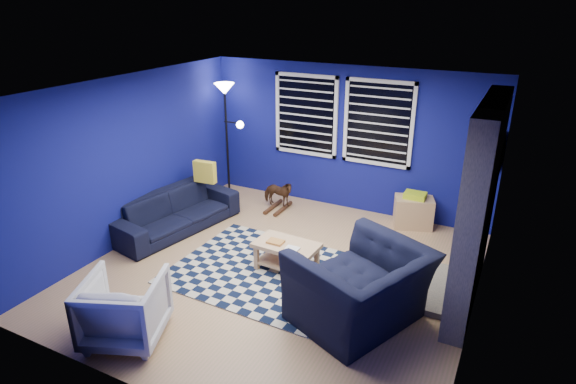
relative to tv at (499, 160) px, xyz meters
The scene contains 18 objects.
floor 3.46m from the tv, 140.73° to the right, with size 5.00×5.00×0.00m, color tan.
ceiling 3.35m from the tv, 140.73° to the right, with size 5.00×5.00×0.00m, color white.
wall_back 2.50m from the tv, 168.45° to the left, with size 5.00×5.00×0.00m, color navy.
wall_left 5.34m from the tv, 157.98° to the right, with size 5.00×5.00×0.00m, color navy.
wall_right 2.01m from the tv, 88.45° to the right, with size 5.00×5.00×0.00m, color navy.
fireplace 1.52m from the tv, 93.32° to the right, with size 0.65×2.00×2.50m.
window_left 3.24m from the tv, behind, with size 1.17×0.06×1.42m.
window_right 1.96m from the tv, 166.32° to the left, with size 1.17×0.06×1.42m.
tv is the anchor object (origin of this frame).
rug 3.59m from the tv, 141.21° to the right, with size 2.50×2.00×0.02m, color black.
sofa 4.94m from the tv, 160.76° to the right, with size 0.83×2.13×0.62m, color black.
armchair_big 2.93m from the tv, 113.66° to the right, with size 1.23×1.41×0.91m, color black.
armchair_bent 5.26m from the tv, 129.78° to the right, with size 0.81×0.83×0.76m, color gray.
rocking_horse 3.61m from the tv, behind, with size 0.56×0.26×0.48m, color #4A2F17.
coffee_table 3.24m from the tv, 141.02° to the right, with size 0.89×0.54×0.43m.
cabinet 1.63m from the tv, 167.65° to the left, with size 0.70×0.58×0.59m.
floor_lamp 4.58m from the tv, behind, with size 0.57×0.35×2.11m.
throw_pillow 4.53m from the tv, 167.99° to the right, with size 0.38×0.12×0.36m, color yellow.
Camera 1 is at (2.70, -5.05, 3.52)m, focal length 30.00 mm.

